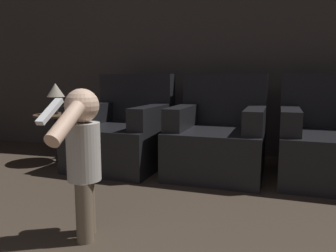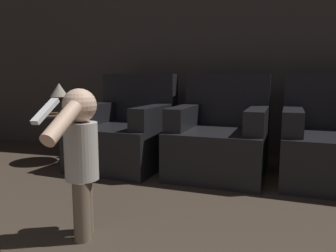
# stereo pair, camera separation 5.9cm
# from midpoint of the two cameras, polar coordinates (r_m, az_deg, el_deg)

# --- Properties ---
(wall_back) EXTENTS (8.40, 0.05, 2.60)m
(wall_back) POSITION_cam_midpoint_polar(r_m,az_deg,el_deg) (3.85, 8.02, 14.63)
(wall_back) COLOR #423D38
(wall_back) RESTS_ON ground_plane
(armchair_left) EXTENTS (0.89, 0.97, 0.91)m
(armchair_left) POSITION_cam_midpoint_polar(r_m,az_deg,el_deg) (3.31, -8.21, -1.44)
(armchair_left) COLOR black
(armchair_left) RESTS_ON ground_plane
(armchair_middle) EXTENTS (0.87, 0.95, 0.91)m
(armchair_middle) POSITION_cam_midpoint_polar(r_m,az_deg,el_deg) (3.07, 8.22, -2.21)
(armchair_middle) COLOR black
(armchair_middle) RESTS_ON ground_plane
(armchair_right) EXTENTS (0.87, 0.95, 0.91)m
(armchair_right) POSITION_cam_midpoint_polar(r_m,az_deg,el_deg) (3.10, 25.84, -2.84)
(armchair_right) COLOR black
(armchair_right) RESTS_ON ground_plane
(person_toddler) EXTENTS (0.18, 0.55, 0.82)m
(person_toddler) POSITION_cam_midpoint_polar(r_m,az_deg,el_deg) (1.80, -15.53, -4.36)
(person_toddler) COLOR brown
(person_toddler) RESTS_ON ground_plane
(side_table) EXTENTS (0.46, 0.46, 0.50)m
(side_table) POSITION_cam_midpoint_polar(r_m,az_deg,el_deg) (3.59, -19.20, 0.63)
(side_table) COLOR black
(side_table) RESTS_ON ground_plane
(lamp) EXTENTS (0.18, 0.18, 0.32)m
(lamp) POSITION_cam_midpoint_polar(r_m,az_deg,el_deg) (3.57, -19.45, 5.81)
(lamp) COLOR #262626
(lamp) RESTS_ON side_table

